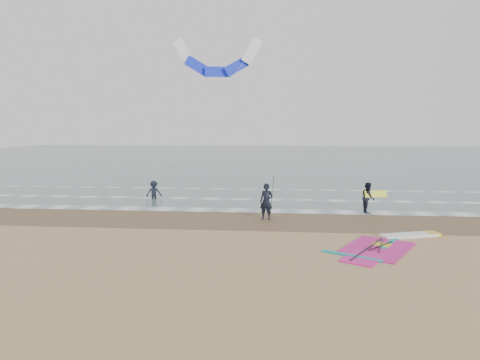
# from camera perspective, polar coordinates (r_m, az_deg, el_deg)

# --- Properties ---
(ground) EXTENTS (120.00, 120.00, 0.00)m
(ground) POSITION_cam_1_polar(r_m,az_deg,el_deg) (16.60, 3.67, -9.81)
(ground) COLOR tan
(ground) RESTS_ON ground
(sea_water) EXTENTS (120.00, 80.00, 0.02)m
(sea_water) POSITION_cam_1_polar(r_m,az_deg,el_deg) (64.05, 4.85, 2.88)
(sea_water) COLOR #47605E
(sea_water) RESTS_ON ground
(wet_sand_band) EXTENTS (120.00, 5.00, 0.01)m
(wet_sand_band) POSITION_cam_1_polar(r_m,az_deg,el_deg) (22.40, 4.09, -5.30)
(wet_sand_band) COLOR brown
(wet_sand_band) RESTS_ON ground
(foam_waterline) EXTENTS (120.00, 9.15, 0.02)m
(foam_waterline) POSITION_cam_1_polar(r_m,az_deg,el_deg) (26.75, 4.28, -3.18)
(foam_waterline) COLOR white
(foam_waterline) RESTS_ON ground
(windsurf_rig) EXTENTS (5.54, 5.24, 0.13)m
(windsurf_rig) POSITION_cam_1_polar(r_m,az_deg,el_deg) (18.67, 19.05, -8.15)
(windsurf_rig) COLOR white
(windsurf_rig) RESTS_ON ground
(person_standing) EXTENTS (0.79, 0.61, 1.91)m
(person_standing) POSITION_cam_1_polar(r_m,az_deg,el_deg) (22.23, 3.54, -2.90)
(person_standing) COLOR black
(person_standing) RESTS_ON ground
(person_walking) EXTENTS (0.67, 0.85, 1.73)m
(person_walking) POSITION_cam_1_polar(r_m,az_deg,el_deg) (24.96, 16.69, -2.28)
(person_walking) COLOR black
(person_walking) RESTS_ON ground
(person_wading) EXTENTS (1.19, 0.96, 1.61)m
(person_wading) POSITION_cam_1_polar(r_m,az_deg,el_deg) (28.81, -11.42, -1.00)
(person_wading) COLOR black
(person_wading) RESTS_ON ground
(held_pole) EXTENTS (0.17, 0.86, 1.82)m
(held_pole) POSITION_cam_1_polar(r_m,az_deg,el_deg) (22.15, 4.33, -1.78)
(held_pole) COLOR black
(held_pole) RESTS_ON ground
(carried_kiteboard) EXTENTS (1.30, 0.51, 0.39)m
(carried_kiteboard) POSITION_cam_1_polar(r_m,az_deg,el_deg) (24.91, 17.66, -1.79)
(carried_kiteboard) COLOR yellow
(carried_kiteboard) RESTS_ON ground
(surf_kite) EXTENTS (6.96, 5.03, 10.26)m
(surf_kite) POSITION_cam_1_polar(r_m,az_deg,el_deg) (32.69, -3.04, 15.45)
(surf_kite) COLOR white
(surf_kite) RESTS_ON ground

